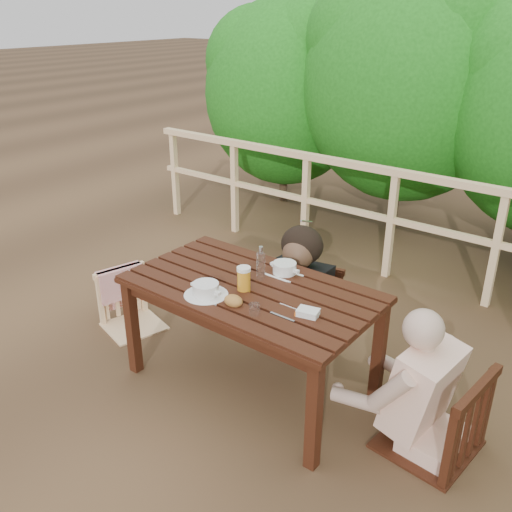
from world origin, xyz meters
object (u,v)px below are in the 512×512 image
Objects in this scene: table at (251,337)px; beer_glass at (244,280)px; chair_far at (308,277)px; tumbler at (254,310)px; diner_right at (449,346)px; soup_far at (285,269)px; butter_tub at (308,314)px; chair_right at (438,372)px; chair_left at (129,279)px; woman at (311,247)px; bottle at (261,264)px; soup_near at (206,290)px; bread_roll at (233,301)px.

beer_glass is at bearing -93.03° from table.
chair_far is 1.13m from tumbler.
chair_far is at bearing 69.29° from diner_right.
soup_far is (0.06, 0.27, 0.39)m from table.
chair_right is at bearing 6.60° from butter_tub.
diner_right is 1.12m from soup_far.
table is 1.84× the size of chair_left.
beer_glass is at bearing 106.66° from diner_right.
table is 0.48m from soup_far.
woman reaches higher than bottle.
chair_right is 0.18m from diner_right.
woman is at bearing 96.00° from bottle.
woman reaches higher than chair_far.
table is 5.80× the size of soup_near.
woman reaches higher than beer_glass.
diner_right is at bearing -5.75° from soup_far.
butter_tub is (0.47, -0.09, 0.38)m from table.
soup_near is 0.23m from beer_glass.
diner_right is at bearing 23.48° from tumbler.
soup_far is 0.55m from tumbler.
bread_roll is at bearing -92.30° from chair_far.
woman is at bearing 79.73° from chair_far.
chair_far is 3.46× the size of soup_far.
soup_near is 0.63m from butter_tub.
bread_roll is 0.37m from bottle.
table is at bearing 131.39° from tumbler.
chair_left is 11.18× the size of tumbler.
table is 0.46m from bread_roll.
chair_far reaches higher than beer_glass.
chair_far is (-0.08, 0.79, 0.08)m from table.
tumbler is (0.16, -0.01, 0.00)m from bread_roll.
beer_glass is (0.08, -0.87, 0.11)m from woman.
bread_roll is (0.14, -1.03, 0.30)m from chair_far.
soup_far is 2.11× the size of butter_tub.
soup_far is 0.51m from bread_roll.
butter_tub is at bearing -68.07° from chair_far.
woman is (-1.22, 0.65, 0.18)m from chair_right.
chair_left is (-1.14, -0.02, 0.06)m from table.
soup_far is at bearing 90.20° from bread_roll.
chair_left is at bearing 27.47° from woman.
tumbler is (0.31, -1.06, 0.06)m from woman.
bottle is at bearing -94.09° from chair_far.
beer_glass is 0.69× the size of bottle.
woman is at bearing 108.26° from butter_tub.
soup_near is 1.63× the size of beer_glass.
chair_far is 0.64× the size of diner_right.
soup_near is 2.20× the size of butter_tub.
table is 1.75× the size of chair_far.
soup_near is at bearing -178.22° from butter_tub.
chair_far is 0.24m from woman.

